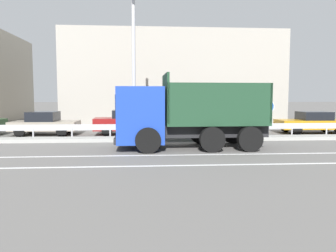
{
  "coord_description": "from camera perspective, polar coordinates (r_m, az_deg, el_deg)",
  "views": [
    {
      "loc": [
        -0.21,
        -15.33,
        2.21
      ],
      "look_at": [
        0.95,
        0.26,
        0.87
      ],
      "focal_mm": 35.0,
      "sensor_mm": 36.0,
      "label": 1
    }
  ],
  "objects": [
    {
      "name": "ground_plane",
      "position": [
        15.49,
        -3.42,
        -3.3
      ],
      "size": [
        320.0,
        320.0,
        0.0
      ],
      "primitive_type": "plane",
      "color": "#605E5B"
    },
    {
      "name": "lane_strip_0",
      "position": [
        12.86,
        5.31,
        -4.99
      ],
      "size": [
        70.33,
        0.16,
        0.01
      ],
      "primitive_type": "cube",
      "color": "silver",
      "rests_on": "ground_plane"
    },
    {
      "name": "lane_strip_1",
      "position": [
        10.95,
        7.04,
        -6.76
      ],
      "size": [
        70.33,
        0.16,
        0.01
      ],
      "primitive_type": "cube",
      "color": "silver",
      "rests_on": "ground_plane"
    },
    {
      "name": "median_island",
      "position": [
        17.03,
        -3.5,
        -2.25
      ],
      "size": [
        38.68,
        1.1,
        0.18
      ],
      "primitive_type": "cube",
      "color": "gray",
      "rests_on": "ground_plane"
    },
    {
      "name": "median_guardrail",
      "position": [
        18.04,
        -3.55,
        -0.32
      ],
      "size": [
        70.33,
        0.09,
        0.78
      ],
      "color": "#9EA0A5",
      "rests_on": "ground_plane"
    },
    {
      "name": "dump_truck",
      "position": [
        14.35,
        0.45,
        1.35
      ],
      "size": [
        6.64,
        2.91,
        3.24
      ],
      "rotation": [
        0.0,
        0.0,
        1.59
      ],
      "color": "#19389E",
      "rests_on": "ground_plane"
    },
    {
      "name": "median_road_sign",
      "position": [
        18.15,
        16.89,
        1.26
      ],
      "size": [
        0.73,
        0.16,
        2.13
      ],
      "color": "white",
      "rests_on": "ground_plane"
    },
    {
      "name": "street_lamp_1",
      "position": [
        16.82,
        -6.02,
        14.17
      ],
      "size": [
        0.71,
        2.51,
        8.81
      ],
      "color": "#ADADB2",
      "rests_on": "ground_plane"
    },
    {
      "name": "parked_car_4",
      "position": [
        20.85,
        -20.64,
        0.45
      ],
      "size": [
        3.83,
        2.09,
        1.4
      ],
      "rotation": [
        0.0,
        0.0,
        -1.58
      ],
      "color": "gray",
      "rests_on": "ground_plane"
    },
    {
      "name": "parked_car_5",
      "position": [
        19.88,
        -6.74,
        0.68
      ],
      "size": [
        4.3,
        2.02,
        1.49
      ],
      "rotation": [
        0.0,
        0.0,
        -1.53
      ],
      "color": "maroon",
      "rests_on": "ground_plane"
    },
    {
      "name": "parked_car_6",
      "position": [
        20.37,
        8.64,
        0.88
      ],
      "size": [
        3.94,
        1.96,
        1.63
      ],
      "rotation": [
        0.0,
        0.0,
        1.61
      ],
      "color": "#A3A3A8",
      "rests_on": "ground_plane"
    },
    {
      "name": "parked_car_7",
      "position": [
        22.37,
        23.82,
        0.6
      ],
      "size": [
        4.28,
        2.08,
        1.36
      ],
      "rotation": [
        0.0,
        0.0,
        1.53
      ],
      "color": "#B27A14",
      "rests_on": "ground_plane"
    },
    {
      "name": "background_building_1",
      "position": [
        30.79,
        0.17,
        7.62
      ],
      "size": [
        17.02,
        13.38,
        7.33
      ],
      "primitive_type": "cube",
      "color": "gray",
      "rests_on": "ground_plane"
    }
  ]
}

